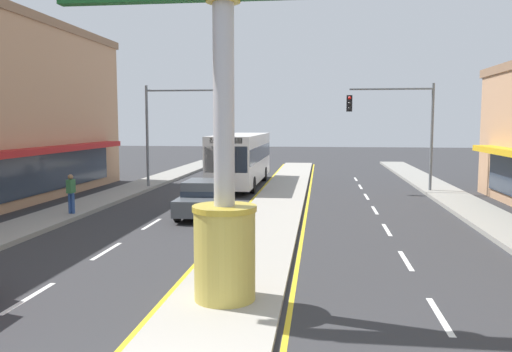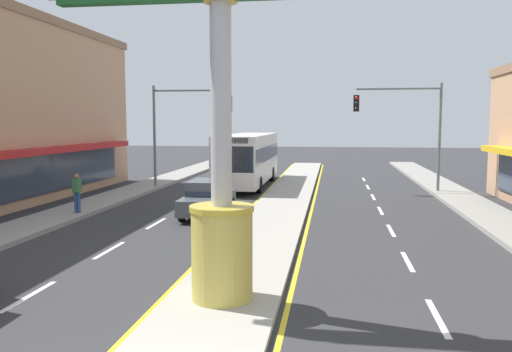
% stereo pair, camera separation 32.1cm
% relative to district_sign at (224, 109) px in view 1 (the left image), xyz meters
% --- Properties ---
extents(median_strip, '(2.53, 52.00, 0.14)m').
position_rel_district_sign_xyz_m(median_strip, '(0.00, 13.10, -4.23)').
color(median_strip, '#A39E93').
rests_on(median_strip, ground).
extents(sidewalk_left, '(2.24, 60.00, 0.18)m').
position_rel_district_sign_xyz_m(sidewalk_left, '(-8.99, 11.10, -4.21)').
color(sidewalk_left, gray).
rests_on(sidewalk_left, ground).
extents(sidewalk_right, '(2.24, 60.00, 0.18)m').
position_rel_district_sign_xyz_m(sidewalk_right, '(8.99, 11.10, -4.21)').
color(sidewalk_right, gray).
rests_on(sidewalk_right, ground).
extents(lane_markings, '(9.27, 52.00, 0.01)m').
position_rel_district_sign_xyz_m(lane_markings, '(0.00, 11.75, -4.29)').
color(lane_markings, silver).
rests_on(lane_markings, ground).
extents(district_sign, '(7.82, 1.41, 8.20)m').
position_rel_district_sign_xyz_m(district_sign, '(0.00, 0.00, 0.00)').
color(district_sign, gold).
rests_on(district_sign, median_strip).
extents(traffic_light_left_side, '(4.86, 0.46, 6.20)m').
position_rel_district_sign_xyz_m(traffic_light_left_side, '(-6.50, 19.15, -0.05)').
color(traffic_light_left_side, slate).
rests_on(traffic_light_left_side, ground).
extents(traffic_light_right_side, '(4.86, 0.46, 6.20)m').
position_rel_district_sign_xyz_m(traffic_light_right_side, '(6.50, 19.31, -0.05)').
color(traffic_light_right_side, slate).
rests_on(traffic_light_right_side, ground).
extents(sedan_far_right_lane, '(1.94, 4.35, 1.53)m').
position_rel_district_sign_xyz_m(sedan_far_right_lane, '(-2.92, 10.74, -3.51)').
color(sedan_far_right_lane, '#4C5156').
rests_on(sedan_far_right_lane, ground).
extents(bus_near_left_lane, '(2.60, 11.21, 3.26)m').
position_rel_district_sign_xyz_m(bus_near_left_lane, '(-2.92, 21.57, -2.43)').
color(bus_near_left_lane, silver).
rests_on(bus_near_left_lane, ground).
extents(pedestrian_near_kerb, '(0.28, 0.41, 1.67)m').
position_rel_district_sign_xyz_m(pedestrian_near_kerb, '(-8.37, 9.63, -3.17)').
color(pedestrian_near_kerb, '#2D4C8C').
rests_on(pedestrian_near_kerb, sidewalk_left).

